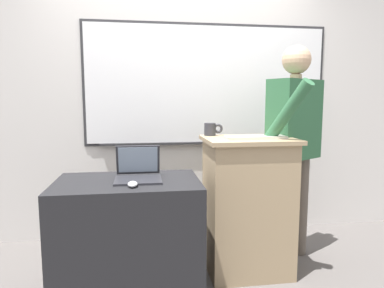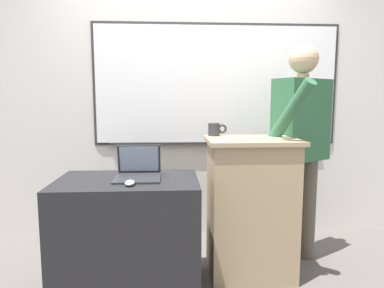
{
  "view_description": "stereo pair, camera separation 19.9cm",
  "coord_description": "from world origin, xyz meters",
  "px_view_note": "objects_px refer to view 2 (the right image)",
  "views": [
    {
      "loc": [
        -0.35,
        -1.92,
        1.3
      ],
      "look_at": [
        -0.01,
        0.37,
        1.01
      ],
      "focal_mm": 32.0,
      "sensor_mm": 36.0,
      "label": 1
    },
    {
      "loc": [
        -0.15,
        -1.94,
        1.3
      ],
      "look_at": [
        -0.01,
        0.37,
        1.01
      ],
      "focal_mm": 32.0,
      "sensor_mm": 36.0,
      "label": 2
    }
  ],
  "objects_px": {
    "person_presenter": "(301,138)",
    "computer_mouse_by_laptop": "(130,183)",
    "side_desk": "(129,235)",
    "laptop": "(138,169)",
    "wireless_keyboard": "(258,138)",
    "lectern_podium": "(250,206)",
    "coffee_mug": "(215,129)"
  },
  "relations": [
    {
      "from": "person_presenter",
      "to": "computer_mouse_by_laptop",
      "type": "relative_size",
      "value": 17.26
    },
    {
      "from": "laptop",
      "to": "wireless_keyboard",
      "type": "relative_size",
      "value": 0.69
    },
    {
      "from": "computer_mouse_by_laptop",
      "to": "person_presenter",
      "type": "bearing_deg",
      "value": 22.02
    },
    {
      "from": "person_presenter",
      "to": "wireless_keyboard",
      "type": "xyz_separation_m",
      "value": [
        -0.39,
        -0.21,
        0.03
      ]
    },
    {
      "from": "side_desk",
      "to": "person_presenter",
      "type": "distance_m",
      "value": 1.48
    },
    {
      "from": "side_desk",
      "to": "laptop",
      "type": "xyz_separation_m",
      "value": [
        0.07,
        0.05,
        0.45
      ]
    },
    {
      "from": "laptop",
      "to": "wireless_keyboard",
      "type": "xyz_separation_m",
      "value": [
        0.84,
        0.08,
        0.2
      ]
    },
    {
      "from": "lectern_podium",
      "to": "coffee_mug",
      "type": "height_order",
      "value": "coffee_mug"
    },
    {
      "from": "lectern_podium",
      "to": "laptop",
      "type": "distance_m",
      "value": 0.88
    },
    {
      "from": "wireless_keyboard",
      "to": "computer_mouse_by_laptop",
      "type": "xyz_separation_m",
      "value": [
        -0.87,
        -0.3,
        -0.24
      ]
    },
    {
      "from": "lectern_podium",
      "to": "side_desk",
      "type": "xyz_separation_m",
      "value": [
        -0.88,
        -0.19,
        -0.13
      ]
    },
    {
      "from": "lectern_podium",
      "to": "side_desk",
      "type": "bearing_deg",
      "value": -167.65
    },
    {
      "from": "lectern_podium",
      "to": "computer_mouse_by_laptop",
      "type": "relative_size",
      "value": 10.26
    },
    {
      "from": "lectern_podium",
      "to": "wireless_keyboard",
      "type": "distance_m",
      "value": 0.53
    },
    {
      "from": "side_desk",
      "to": "lectern_podium",
      "type": "bearing_deg",
      "value": 12.35
    },
    {
      "from": "side_desk",
      "to": "coffee_mug",
      "type": "bearing_deg",
      "value": 31.23
    },
    {
      "from": "wireless_keyboard",
      "to": "laptop",
      "type": "bearing_deg",
      "value": -174.53
    },
    {
      "from": "side_desk",
      "to": "wireless_keyboard",
      "type": "bearing_deg",
      "value": 7.88
    },
    {
      "from": "person_presenter",
      "to": "computer_mouse_by_laptop",
      "type": "height_order",
      "value": "person_presenter"
    },
    {
      "from": "side_desk",
      "to": "wireless_keyboard",
      "type": "distance_m",
      "value": 1.12
    },
    {
      "from": "person_presenter",
      "to": "laptop",
      "type": "relative_size",
      "value": 5.69
    },
    {
      "from": "computer_mouse_by_laptop",
      "to": "coffee_mug",
      "type": "relative_size",
      "value": 0.68
    },
    {
      "from": "wireless_keyboard",
      "to": "coffee_mug",
      "type": "bearing_deg",
      "value": 136.67
    },
    {
      "from": "coffee_mug",
      "to": "lectern_podium",
      "type": "bearing_deg",
      "value": -38.1
    },
    {
      "from": "lectern_podium",
      "to": "person_presenter",
      "type": "xyz_separation_m",
      "value": [
        0.42,
        0.15,
        0.49
      ]
    },
    {
      "from": "lectern_podium",
      "to": "person_presenter",
      "type": "bearing_deg",
      "value": 19.13
    },
    {
      "from": "lectern_podium",
      "to": "laptop",
      "type": "relative_size",
      "value": 3.38
    },
    {
      "from": "side_desk",
      "to": "coffee_mug",
      "type": "relative_size",
      "value": 6.38
    },
    {
      "from": "lectern_podium",
      "to": "wireless_keyboard",
      "type": "bearing_deg",
      "value": -66.26
    },
    {
      "from": "lectern_podium",
      "to": "coffee_mug",
      "type": "bearing_deg",
      "value": 141.9
    },
    {
      "from": "lectern_podium",
      "to": "side_desk",
      "type": "distance_m",
      "value": 0.91
    },
    {
      "from": "person_presenter",
      "to": "computer_mouse_by_laptop",
      "type": "distance_m",
      "value": 1.38
    }
  ]
}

